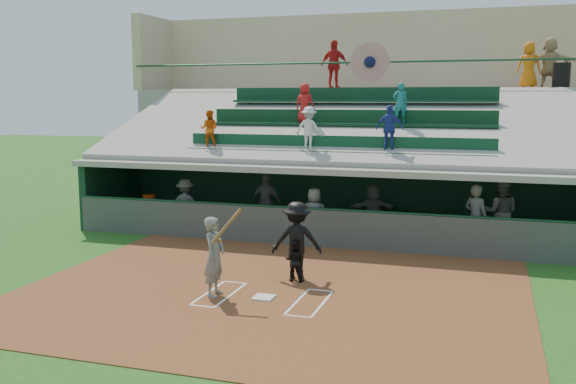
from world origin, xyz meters
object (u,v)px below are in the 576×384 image
(home_plate, at_px, (264,297))
(white_table, at_px, (151,216))
(catcher, at_px, (295,260))
(trash_bin, at_px, (562,76))
(batter_at_plate, at_px, (215,256))
(water_cooler, at_px, (149,201))

(home_plate, height_order, white_table, white_table)
(catcher, bearing_deg, white_table, -35.10)
(catcher, relative_size, trash_bin, 1.11)
(home_plate, bearing_deg, white_table, 135.14)
(batter_at_plate, distance_m, white_table, 8.15)
(batter_at_plate, xyz_separation_m, white_table, (-5.13, 6.32, -0.53))
(home_plate, bearing_deg, trash_bin, 61.09)
(catcher, bearing_deg, trash_bin, -119.96)
(batter_at_plate, relative_size, water_cooler, 4.75)
(home_plate, xyz_separation_m, white_table, (-6.18, 6.15, 0.33))
(batter_at_plate, distance_m, trash_bin, 15.23)
(catcher, height_order, water_cooler, water_cooler)
(water_cooler, bearing_deg, batter_at_plate, -50.56)
(home_plate, relative_size, catcher, 0.44)
(home_plate, distance_m, catcher, 1.54)
(catcher, bearing_deg, water_cooler, -34.75)
(white_table, height_order, trash_bin, trash_bin)
(water_cooler, height_order, trash_bin, trash_bin)
(batter_at_plate, height_order, white_table, batter_at_plate)
(catcher, height_order, white_table, catcher)
(trash_bin, bearing_deg, catcher, -121.08)
(home_plate, bearing_deg, batter_at_plate, -171.29)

